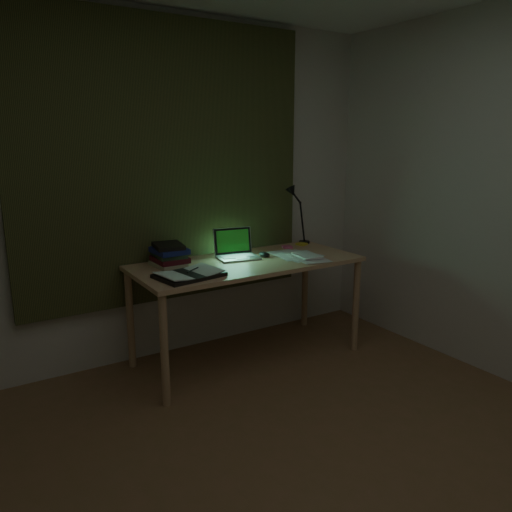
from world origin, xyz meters
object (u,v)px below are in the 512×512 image
Objects in this scene: laptop at (238,244)px; open_textbook at (189,274)px; desk_lamp at (305,215)px; loose_papers at (300,257)px; book_stack at (169,254)px; desk at (247,310)px.

laptop is 0.59m from open_textbook.
laptop is 0.80m from desk_lamp.
open_textbook is at bearing -178.04° from loose_papers.
book_stack is 1.30m from desk_lamp.
desk_lamp is (1.28, 0.12, 0.16)m from book_stack.
laptop is at bearing 98.32° from desk.
desk_lamp is at bearing 5.32° from book_stack.
open_textbook reaches higher than desk.
loose_papers is at bearing -21.15° from laptop.
laptop is 1.36× the size of book_stack.
desk is 4.95× the size of laptop.
desk_lamp is at bearing 23.19° from laptop.
open_textbook is 0.34m from book_stack.
open_textbook is at bearing -90.08° from book_stack.
desk_lamp reaches higher than open_textbook.
desk is 0.73m from book_stack.
open_textbook is (-0.52, -0.26, -0.09)m from laptop.
desk is 4.46× the size of loose_papers.
laptop is at bearing 149.59° from loose_papers.
laptop is 0.83× the size of open_textbook.
loose_papers is 0.61m from desk_lamp.
desk_lamp reaches higher than book_stack.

